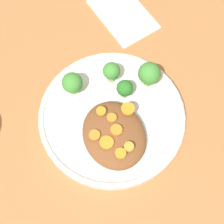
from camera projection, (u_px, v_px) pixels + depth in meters
ground_plane at (112, 119)px, 0.75m from camera, size 4.00×4.00×0.00m
plate at (112, 116)px, 0.73m from camera, size 0.29×0.29×0.02m
stew_mound at (114, 135)px, 0.69m from camera, size 0.14×0.11×0.03m
broccoli_floret_0 at (72, 83)px, 0.72m from camera, size 0.04×0.04×0.05m
broccoli_floret_1 at (111, 72)px, 0.73m from camera, size 0.03×0.03×0.05m
broccoli_floret_2 at (149, 74)px, 0.72m from camera, size 0.04×0.04×0.06m
broccoli_floret_3 at (125, 89)px, 0.72m from camera, size 0.03×0.03×0.04m
carrot_slice_0 at (128, 109)px, 0.69m from camera, size 0.03×0.03×0.01m
carrot_slice_1 at (107, 142)px, 0.67m from camera, size 0.03×0.03×0.00m
carrot_slice_2 at (112, 118)px, 0.69m from camera, size 0.02×0.02×0.00m
carrot_slice_3 at (95, 135)px, 0.67m from camera, size 0.02×0.02×0.00m
carrot_slice_4 at (102, 112)px, 0.69m from camera, size 0.02×0.02×0.01m
carrot_slice_5 at (116, 130)px, 0.68m from camera, size 0.02×0.02×0.01m
carrot_slice_6 at (121, 153)px, 0.66m from camera, size 0.02×0.02×0.00m
carrot_slice_7 at (131, 146)px, 0.66m from camera, size 0.02×0.02×0.01m
napkin at (123, 14)px, 0.85m from camera, size 0.17×0.13×0.01m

